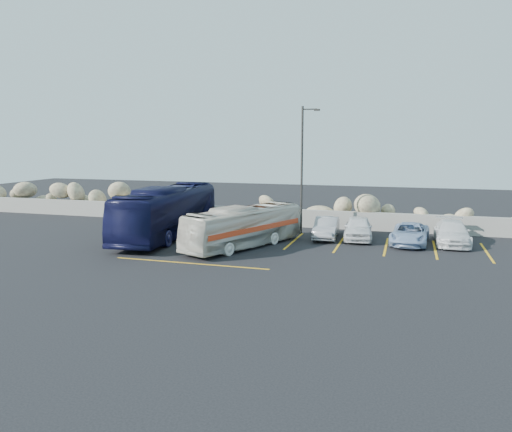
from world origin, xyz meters
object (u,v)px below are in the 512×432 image
(car_b, at_px, (326,228))
(car_c, at_px, (452,233))
(car_a, at_px, (358,228))
(vintage_bus, at_px, (244,227))
(lamppost, at_px, (303,166))
(tour_coach, at_px, (168,212))
(car_d, at_px, (410,234))

(car_b, xyz_separation_m, car_c, (7.18, 0.38, 0.02))
(car_a, bearing_deg, vintage_bus, -150.35)
(car_b, bearing_deg, car_a, 1.73)
(lamppost, xyz_separation_m, tour_coach, (-7.73, -3.38, -2.74))
(car_b, bearing_deg, tour_coach, -169.65)
(car_a, xyz_separation_m, car_b, (-1.89, -0.18, -0.06))
(vintage_bus, height_order, car_d, vintage_bus)
(tour_coach, xyz_separation_m, car_b, (9.46, 2.36, -0.92))
(vintage_bus, bearing_deg, car_a, 58.06)
(vintage_bus, distance_m, car_a, 7.15)
(car_d, bearing_deg, lamppost, 172.38)
(tour_coach, relative_size, car_b, 2.90)
(tour_coach, relative_size, car_d, 2.59)
(car_b, bearing_deg, vintage_bus, -139.19)
(tour_coach, bearing_deg, vintage_bus, -20.10)
(car_d, bearing_deg, car_c, 22.24)
(vintage_bus, height_order, tour_coach, tour_coach)
(lamppost, height_order, car_a, lamppost)
(car_b, relative_size, car_c, 0.85)
(vintage_bus, xyz_separation_m, car_c, (11.16, 4.27, -0.49))
(vintage_bus, height_order, car_a, vintage_bus)
(car_a, xyz_separation_m, car_c, (5.29, 0.20, -0.03))
(vintage_bus, bearing_deg, lamppost, 88.73)
(car_c, xyz_separation_m, car_d, (-2.32, -0.75, -0.06))
(car_a, height_order, car_b, car_a)
(lamppost, distance_m, car_a, 5.17)
(car_a, height_order, car_c, car_a)
(car_b, height_order, car_c, car_c)
(lamppost, relative_size, car_a, 1.97)
(car_d, bearing_deg, car_a, 173.91)
(lamppost, relative_size, car_b, 2.08)
(tour_coach, xyz_separation_m, car_c, (16.64, 2.73, -0.90))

